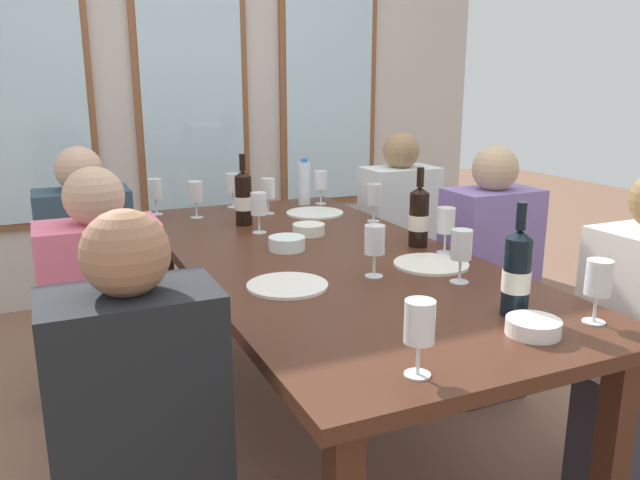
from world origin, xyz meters
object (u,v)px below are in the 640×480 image
wine_glass_1 (446,223)px  wine_glass_3 (598,281)px  wine_glass_2 (196,193)px  seated_person_4 (90,283)px  white_plate_1 (315,213)px  wine_bottle_1 (517,273)px  wine_glass_11 (259,205)px  white_plate_0 (431,264)px  wine_bottle_0 (419,217)px  tasting_bowl_1 (287,243)px  seated_person_1 (487,282)px  wine_glass_10 (268,190)px  water_bottle (304,183)px  tasting_bowl_2 (309,229)px  seated_person_5 (398,242)px  tasting_bowl_0 (533,327)px  wine_bottle_2 (243,198)px  wine_glass_7 (419,326)px  seated_person_0 (107,341)px  wine_glass_6 (155,191)px  wine_glass_0 (375,241)px  seated_person_2 (142,457)px  dining_table (323,273)px  white_plate_2 (287,285)px  wine_glass_5 (374,196)px  wine_glass_9 (321,181)px  wine_glass_4 (232,185)px  wine_glass_8 (461,246)px

wine_glass_1 → wine_glass_3: 0.74m
wine_glass_2 → seated_person_4: (-0.51, -0.13, -0.33)m
white_plate_1 → seated_person_4: seated_person_4 is taller
wine_bottle_1 → wine_glass_11: size_ratio=1.82×
white_plate_0 → wine_bottle_0: wine_bottle_0 is taller
white_plate_1 → wine_bottle_1: 1.45m
white_plate_0 → white_plate_1: (-0.02, 0.96, 0.00)m
tasting_bowl_1 → seated_person_1: (0.88, -0.11, -0.24)m
white_plate_1 → wine_glass_11: bearing=-145.5°
wine_bottle_0 → wine_glass_10: wine_bottle_0 is taller
water_bottle → tasting_bowl_2: bearing=-111.4°
wine_glass_11 → seated_person_5: seated_person_5 is taller
tasting_bowl_0 → wine_glass_2: bearing=104.6°
wine_bottle_2 → wine_glass_7: 1.57m
seated_person_0 → wine_glass_3: bearing=-38.6°
wine_glass_6 → seated_person_4: 0.56m
wine_bottle_0 → water_bottle: bearing=94.6°
white_plate_1 → wine_glass_0: bearing=-102.8°
wine_glass_3 → seated_person_4: 2.01m
tasting_bowl_0 → wine_glass_6: 1.98m
seated_person_2 → wine_glass_6: bearing=78.3°
dining_table → wine_bottle_0: size_ratio=7.03×
white_plate_0 → wine_glass_0: 0.27m
wine_glass_0 → wine_glass_3: 0.69m
dining_table → wine_glass_3: size_ratio=12.48×
wine_glass_2 → wine_glass_3: 1.85m
wine_glass_0 → seated_person_1: 0.87m
white_plate_2 → wine_glass_6: bearing=97.9°
wine_bottle_2 → seated_person_2: size_ratio=0.29×
dining_table → seated_person_2: seated_person_2 is taller
wine_bottle_1 → seated_person_5: seated_person_5 is taller
wine_glass_5 → wine_bottle_2: bearing=161.8°
white_plate_2 → tasting_bowl_1: size_ratio=1.84×
tasting_bowl_2 → seated_person_5: bearing=31.5°
wine_glass_11 → seated_person_4: bearing=157.9°
wine_glass_3 → tasting_bowl_1: bearing=115.0°
white_plate_1 → seated_person_4: bearing=178.9°
tasting_bowl_2 → wine_glass_9: size_ratio=0.78×
wine_glass_4 → seated_person_4: seated_person_4 is taller
tasting_bowl_1 → wine_glass_8: bearing=-59.0°
wine_bottle_2 → tasting_bowl_0: (0.29, -1.50, -0.10)m
seated_person_4 → seated_person_5: same height
seated_person_4 → seated_person_5: 1.57m
tasting_bowl_0 → wine_glass_6: size_ratio=0.80×
wine_glass_10 → wine_glass_11: bearing=-115.3°
tasting_bowl_2 → seated_person_2: 1.35m
wine_glass_7 → seated_person_1: bearing=44.4°
white_plate_0 → wine_bottle_1: 0.51m
wine_glass_1 → wine_bottle_0: bearing=104.7°
tasting_bowl_0 → wine_glass_9: (0.22, 1.80, 0.10)m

